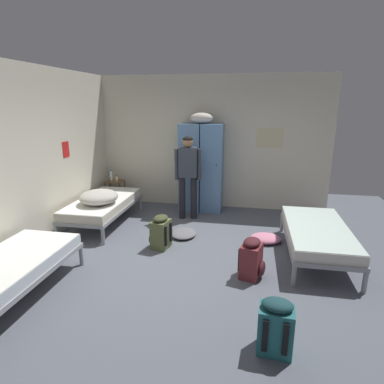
% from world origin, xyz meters
% --- Properties ---
extents(ground_plane, '(8.12, 8.12, 0.00)m').
position_xyz_m(ground_plane, '(0.00, 0.00, 0.00)').
color(ground_plane, '#565B66').
extents(room_backdrop, '(5.00, 5.13, 2.84)m').
position_xyz_m(room_backdrop, '(-1.24, 1.28, 1.42)').
color(room_backdrop, beige).
rests_on(room_backdrop, ground_plane).
extents(locker_bank, '(0.90, 0.55, 2.07)m').
position_xyz_m(locker_bank, '(-0.17, 2.26, 0.97)').
color(locker_bank, '#5B84B2').
rests_on(locker_bank, ground_plane).
extents(shelf_unit, '(0.38, 0.30, 0.57)m').
position_xyz_m(shelf_unit, '(-2.14, 2.22, 0.35)').
color(shelf_unit, brown).
rests_on(shelf_unit, ground_plane).
extents(bed_left_rear, '(0.90, 1.90, 0.49)m').
position_xyz_m(bed_left_rear, '(-1.89, 1.07, 0.38)').
color(bed_left_rear, gray).
rests_on(bed_left_rear, ground_plane).
extents(bed_left_front, '(0.90, 1.90, 0.49)m').
position_xyz_m(bed_left_front, '(-1.89, -1.47, 0.38)').
color(bed_left_front, gray).
rests_on(bed_left_front, ground_plane).
extents(bed_right, '(0.90, 1.90, 0.49)m').
position_xyz_m(bed_right, '(1.89, 0.36, 0.38)').
color(bed_right, gray).
rests_on(bed_right, ground_plane).
extents(bedding_heap, '(0.69, 0.71, 0.25)m').
position_xyz_m(bedding_heap, '(-1.82, 0.80, 0.61)').
color(bedding_heap, '#B7B2A8').
rests_on(bedding_heap, bed_left_rear).
extents(person_traveler, '(0.52, 0.25, 1.65)m').
position_xyz_m(person_traveler, '(-0.34, 1.65, 0.99)').
color(person_traveler, black).
rests_on(person_traveler, ground_plane).
extents(water_bottle, '(0.06, 0.06, 0.25)m').
position_xyz_m(water_bottle, '(-2.22, 2.24, 0.68)').
color(water_bottle, white).
rests_on(water_bottle, shelf_unit).
extents(lotion_bottle, '(0.05, 0.05, 0.15)m').
position_xyz_m(lotion_bottle, '(-2.07, 2.18, 0.64)').
color(lotion_bottle, beige).
rests_on(lotion_bottle, shelf_unit).
extents(backpack_maroon, '(0.39, 0.37, 0.55)m').
position_xyz_m(backpack_maroon, '(0.94, -0.43, 0.26)').
color(backpack_maroon, maroon).
rests_on(backpack_maroon, ground_plane).
extents(backpack_olive, '(0.38, 0.36, 0.55)m').
position_xyz_m(backpack_olive, '(-0.51, 0.22, 0.26)').
color(backpack_olive, '#566038').
rests_on(backpack_olive, ground_plane).
extents(backpack_teal, '(0.34, 0.36, 0.55)m').
position_xyz_m(backpack_teal, '(1.16, -1.75, 0.26)').
color(backpack_teal, '#23666B').
rests_on(backpack_teal, ground_plane).
extents(clothes_pile_pink, '(0.52, 0.42, 0.12)m').
position_xyz_m(clothes_pile_pink, '(1.17, 0.76, 0.06)').
color(clothes_pile_pink, pink).
rests_on(clothes_pile_pink, ground_plane).
extents(clothes_pile_grey, '(0.44, 0.52, 0.09)m').
position_xyz_m(clothes_pile_grey, '(-0.24, 0.74, 0.05)').
color(clothes_pile_grey, slate).
rests_on(clothes_pile_grey, ground_plane).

